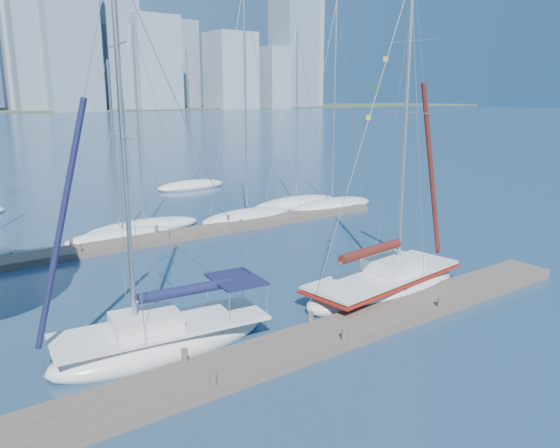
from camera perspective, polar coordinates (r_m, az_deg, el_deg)
ground at (r=19.60m, az=4.88°, el=-12.12°), size 700.00×700.00×0.00m
near_dock at (r=19.52m, az=4.89°, el=-11.59°), size 26.00×2.00×0.40m
far_dock at (r=33.37m, az=-10.63°, el=-1.17°), size 30.00×1.80×0.36m
sailboat_navy at (r=18.92m, az=-12.25°, el=-9.80°), size 7.89×3.39×12.88m
sailboat_maroon at (r=23.86m, az=10.92°, el=-4.81°), size 8.65×3.69×13.77m
bg_boat_1 at (r=33.95m, az=-16.42°, el=-1.17°), size 6.69×2.73×10.64m
bg_boat_2 at (r=35.67m, az=-14.03°, el=-0.29°), size 7.74×4.26×12.85m
bg_boat_3 at (r=37.45m, az=-3.47°, el=0.83°), size 7.22×4.01×15.80m
bg_boat_4 at (r=42.06m, az=1.69°, el=2.19°), size 8.12×4.73×13.66m
bg_boat_5 at (r=41.42m, az=5.48°, el=1.99°), size 7.75×3.74×15.27m
bg_boat_7 at (r=51.12m, az=-9.27°, el=4.00°), size 6.93×3.34×12.63m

